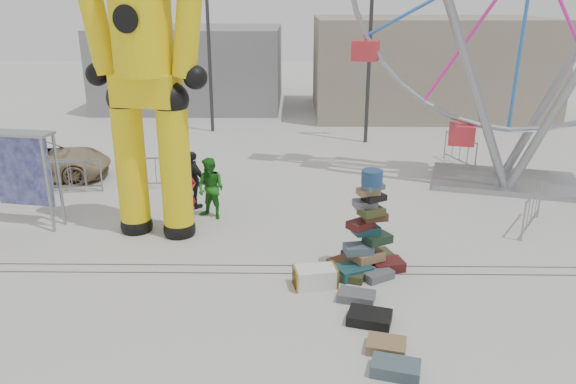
{
  "coord_description": "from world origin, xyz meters",
  "views": [
    {
      "loc": [
        -0.07,
        -11.01,
        6.07
      ],
      "look_at": [
        -0.26,
        2.55,
        1.32
      ],
      "focal_mm": 35.0,
      "sensor_mm": 36.0,
      "label": 1
    }
  ],
  "objects_px": {
    "lamp_post_left": "(210,33)",
    "barricade_wheel_front": "(532,210)",
    "barricade_dummy_b": "(71,175)",
    "pedestrian_black": "(193,180)",
    "barricade_dummy_c": "(156,173)",
    "suitcase_tower": "(367,243)",
    "parked_suv": "(38,161)",
    "barricade_wheel_back": "(460,151)",
    "crash_test_dummy": "(145,66)",
    "barricade_dummy_a": "(69,177)",
    "pedestrian_red": "(186,194)",
    "lamp_post_right": "(373,36)",
    "steamer_trunk": "(315,277)",
    "pedestrian_green": "(211,189)"
  },
  "relations": [
    {
      "from": "parked_suv",
      "to": "barricade_wheel_front",
      "type": "bearing_deg",
      "value": -114.52
    },
    {
      "from": "barricade_dummy_a",
      "to": "pedestrian_green",
      "type": "bearing_deg",
      "value": -36.47
    },
    {
      "from": "barricade_dummy_a",
      "to": "pedestrian_green",
      "type": "xyz_separation_m",
      "value": [
        4.92,
        -2.09,
        0.34
      ]
    },
    {
      "from": "suitcase_tower",
      "to": "barricade_dummy_a",
      "type": "xyz_separation_m",
      "value": [
        -9.0,
        5.29,
        -0.13
      ]
    },
    {
      "from": "suitcase_tower",
      "to": "barricade_wheel_back",
      "type": "height_order",
      "value": "suitcase_tower"
    },
    {
      "from": "suitcase_tower",
      "to": "pedestrian_black",
      "type": "bearing_deg",
      "value": 117.16
    },
    {
      "from": "lamp_post_right",
      "to": "barricade_wheel_front",
      "type": "distance_m",
      "value": 10.93
    },
    {
      "from": "lamp_post_left",
      "to": "steamer_trunk",
      "type": "distance_m",
      "value": 16.15
    },
    {
      "from": "lamp_post_right",
      "to": "suitcase_tower",
      "type": "distance_m",
      "value": 12.82
    },
    {
      "from": "barricade_dummy_c",
      "to": "barricade_wheel_back",
      "type": "distance_m",
      "value": 11.2
    },
    {
      "from": "barricade_dummy_b",
      "to": "barricade_dummy_c",
      "type": "height_order",
      "value": "same"
    },
    {
      "from": "steamer_trunk",
      "to": "pedestrian_black",
      "type": "bearing_deg",
      "value": 115.54
    },
    {
      "from": "lamp_post_left",
      "to": "barricade_wheel_front",
      "type": "height_order",
      "value": "lamp_post_left"
    },
    {
      "from": "crash_test_dummy",
      "to": "parked_suv",
      "type": "xyz_separation_m",
      "value": [
        -5.18,
        4.57,
        -3.79
      ]
    },
    {
      "from": "parked_suv",
      "to": "barricade_wheel_back",
      "type": "bearing_deg",
      "value": -91.75
    },
    {
      "from": "steamer_trunk",
      "to": "parked_suv",
      "type": "xyz_separation_m",
      "value": [
        -9.34,
        7.47,
        0.44
      ]
    },
    {
      "from": "lamp_post_right",
      "to": "barricade_wheel_back",
      "type": "distance_m",
      "value": 6.06
    },
    {
      "from": "lamp_post_right",
      "to": "crash_test_dummy",
      "type": "bearing_deg",
      "value": -124.32
    },
    {
      "from": "barricade_wheel_back",
      "to": "crash_test_dummy",
      "type": "bearing_deg",
      "value": -74.67
    },
    {
      "from": "crash_test_dummy",
      "to": "parked_suv",
      "type": "bearing_deg",
      "value": 150.44
    },
    {
      "from": "barricade_dummy_b",
      "to": "barricade_wheel_front",
      "type": "bearing_deg",
      "value": -11.03
    },
    {
      "from": "pedestrian_red",
      "to": "barricade_dummy_a",
      "type": "bearing_deg",
      "value": 121.91
    },
    {
      "from": "parked_suv",
      "to": "pedestrian_black",
      "type": "bearing_deg",
      "value": -123.97
    },
    {
      "from": "lamp_post_left",
      "to": "pedestrian_green",
      "type": "height_order",
      "value": "lamp_post_left"
    },
    {
      "from": "lamp_post_left",
      "to": "pedestrian_black",
      "type": "bearing_deg",
      "value": -85.56
    },
    {
      "from": "lamp_post_right",
      "to": "parked_suv",
      "type": "height_order",
      "value": "lamp_post_right"
    },
    {
      "from": "suitcase_tower",
      "to": "barricade_dummy_c",
      "type": "bearing_deg",
      "value": 114.8
    },
    {
      "from": "steamer_trunk",
      "to": "barricade_dummy_c",
      "type": "distance_m",
      "value": 8.31
    },
    {
      "from": "crash_test_dummy",
      "to": "barricade_wheel_front",
      "type": "relative_size",
      "value": 4.23
    },
    {
      "from": "barricade_dummy_b",
      "to": "barricade_dummy_c",
      "type": "relative_size",
      "value": 1.0
    },
    {
      "from": "barricade_dummy_b",
      "to": "parked_suv",
      "type": "relative_size",
      "value": 0.42
    },
    {
      "from": "barricade_dummy_c",
      "to": "pedestrian_green",
      "type": "distance_m",
      "value": 3.4
    },
    {
      "from": "crash_test_dummy",
      "to": "pedestrian_black",
      "type": "distance_m",
      "value": 4.1
    },
    {
      "from": "barricade_wheel_front",
      "to": "parked_suv",
      "type": "distance_m",
      "value": 15.91
    },
    {
      "from": "pedestrian_red",
      "to": "parked_suv",
      "type": "bearing_deg",
      "value": 118.38
    },
    {
      "from": "barricade_dummy_b",
      "to": "barricade_dummy_a",
      "type": "bearing_deg",
      "value": -92.08
    },
    {
      "from": "lamp_post_right",
      "to": "barricade_dummy_c",
      "type": "bearing_deg",
      "value": -140.58
    },
    {
      "from": "barricade_wheel_front",
      "to": "pedestrian_black",
      "type": "height_order",
      "value": "pedestrian_black"
    },
    {
      "from": "pedestrian_red",
      "to": "lamp_post_left",
      "type": "bearing_deg",
      "value": 65.1
    },
    {
      "from": "barricade_dummy_b",
      "to": "pedestrian_red",
      "type": "relative_size",
      "value": 1.19
    },
    {
      "from": "suitcase_tower",
      "to": "crash_test_dummy",
      "type": "distance_m",
      "value": 6.89
    },
    {
      "from": "suitcase_tower",
      "to": "parked_suv",
      "type": "xyz_separation_m",
      "value": [
        -10.56,
        6.65,
        -0.02
      ]
    },
    {
      "from": "barricade_wheel_back",
      "to": "parked_suv",
      "type": "relative_size",
      "value": 0.42
    },
    {
      "from": "suitcase_tower",
      "to": "barricade_dummy_c",
      "type": "relative_size",
      "value": 1.22
    },
    {
      "from": "barricade_dummy_a",
      "to": "parked_suv",
      "type": "height_order",
      "value": "parked_suv"
    },
    {
      "from": "barricade_dummy_b",
      "to": "barricade_dummy_c",
      "type": "bearing_deg",
      "value": 7.55
    },
    {
      "from": "lamp_post_right",
      "to": "pedestrian_black",
      "type": "xyz_separation_m",
      "value": [
        -6.21,
        -8.17,
        -3.6
      ]
    },
    {
      "from": "lamp_post_right",
      "to": "steamer_trunk",
      "type": "height_order",
      "value": "lamp_post_right"
    },
    {
      "from": "barricade_wheel_front",
      "to": "pedestrian_black",
      "type": "bearing_deg",
      "value": 114.71
    },
    {
      "from": "lamp_post_left",
      "to": "barricade_dummy_c",
      "type": "distance_m",
      "value": 9.3
    }
  ]
}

